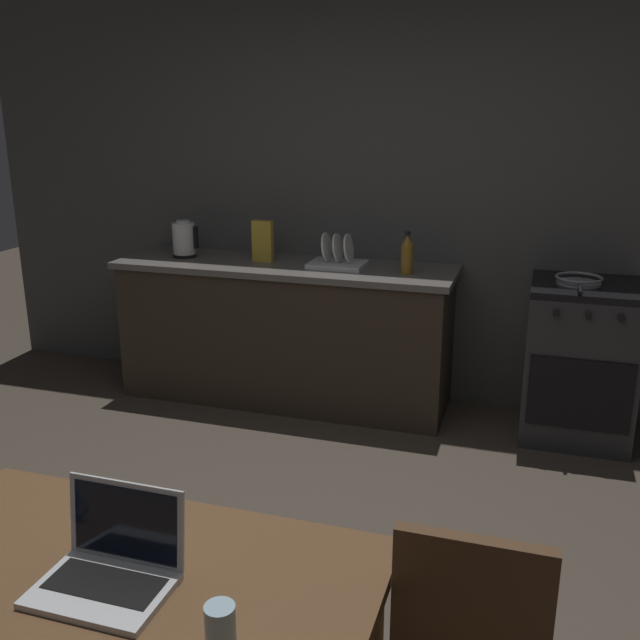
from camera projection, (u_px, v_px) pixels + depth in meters
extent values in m
plane|color=#473D33|center=(263.00, 605.00, 2.76)|extent=(12.00, 12.00, 0.00)
cube|color=#4D4D4B|center=(442.00, 180.00, 4.39)|extent=(6.40, 0.10, 2.85)
cube|color=#382D23|center=(285.00, 335.00, 4.61)|extent=(2.10, 0.60, 0.87)
cube|color=#66605B|center=(284.00, 266.00, 4.48)|extent=(2.16, 0.64, 0.04)
cube|color=#2D2D30|center=(579.00, 364.00, 4.10)|extent=(0.60, 0.60, 0.87)
cube|color=black|center=(587.00, 287.00, 3.96)|extent=(0.60, 0.60, 0.04)
cube|color=black|center=(579.00, 395.00, 3.84)|extent=(0.54, 0.01, 0.40)
cylinder|color=black|center=(556.00, 314.00, 3.75)|extent=(0.04, 0.02, 0.04)
cylinder|color=black|center=(589.00, 316.00, 3.70)|extent=(0.04, 0.02, 0.04)
cylinder|color=black|center=(621.00, 319.00, 3.65)|extent=(0.04, 0.02, 0.04)
cube|color=brown|center=(100.00, 600.00, 1.70)|extent=(1.30, 0.88, 0.04)
cylinder|color=brown|center=(22.00, 586.00, 2.32)|extent=(0.05, 0.05, 0.70)
cube|color=#4C331E|center=(470.00, 615.00, 1.70)|extent=(0.38, 0.04, 0.42)
cube|color=silver|center=(101.00, 591.00, 1.69)|extent=(0.32, 0.22, 0.02)
cube|color=black|center=(105.00, 583.00, 1.70)|extent=(0.28, 0.12, 0.00)
cube|color=silver|center=(126.00, 522.00, 1.77)|extent=(0.32, 0.03, 0.21)
cube|color=black|center=(125.00, 523.00, 1.76)|extent=(0.29, 0.02, 0.18)
cylinder|color=black|center=(185.00, 255.00, 4.67)|extent=(0.15, 0.15, 0.02)
cylinder|color=silver|center=(184.00, 238.00, 4.64)|extent=(0.15, 0.15, 0.20)
cylinder|color=silver|center=(183.00, 222.00, 4.61)|extent=(0.09, 0.09, 0.02)
cube|color=black|center=(196.00, 237.00, 4.61)|extent=(0.02, 0.02, 0.14)
cylinder|color=#8C601E|center=(407.00, 259.00, 4.18)|extent=(0.07, 0.07, 0.17)
cone|color=#8C601E|center=(408.00, 240.00, 4.15)|extent=(0.07, 0.07, 0.06)
cylinder|color=black|center=(408.00, 233.00, 4.14)|extent=(0.03, 0.03, 0.02)
cylinder|color=gray|center=(579.00, 283.00, 3.95)|extent=(0.24, 0.24, 0.01)
torus|color=gray|center=(579.00, 277.00, 3.94)|extent=(0.26, 0.26, 0.02)
cylinder|color=black|center=(580.00, 289.00, 3.76)|extent=(0.02, 0.18, 0.02)
cylinder|color=#99B7C6|center=(221.00, 631.00, 1.48)|extent=(0.07, 0.07, 0.12)
cube|color=gold|center=(263.00, 241.00, 4.50)|extent=(0.13, 0.05, 0.26)
cube|color=silver|center=(337.00, 265.00, 4.37)|extent=(0.34, 0.26, 0.03)
cylinder|color=white|center=(327.00, 247.00, 4.36)|extent=(0.04, 0.18, 0.18)
cylinder|color=white|center=(338.00, 248.00, 4.34)|extent=(0.04, 0.18, 0.18)
cylinder|color=white|center=(349.00, 248.00, 4.32)|extent=(0.04, 0.18, 0.18)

